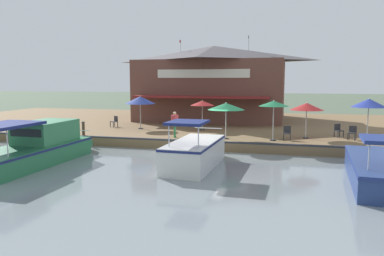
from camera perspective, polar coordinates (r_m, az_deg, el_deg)
ground_plane at (r=22.04m, az=1.90°, el=-3.75°), size 220.00×220.00×0.00m
quay_deck at (r=32.70m, az=6.12°, el=0.33°), size 22.00×56.00×0.60m
quay_edge_fender at (r=22.03m, az=1.97°, el=-2.04°), size 0.20×50.40×0.10m
waterfront_restaurant at (r=35.63m, az=3.31°, el=7.00°), size 11.46×13.57×7.69m
patio_umbrella_far_corner at (r=27.28m, az=1.58°, el=3.80°), size 1.75×1.75×2.19m
patio_umbrella_near_quay_edge at (r=23.15m, az=5.21°, el=3.30°), size 2.29×2.29×2.28m
patio_umbrella_mid_patio_left at (r=24.39m, az=17.08°, el=3.14°), size 2.07×2.07×2.26m
patio_umbrella_mid_patio_right at (r=25.35m, az=25.35°, el=3.46°), size 2.11×2.11×2.54m
patio_umbrella_by_entrance at (r=22.90m, az=12.35°, el=3.64°), size 1.81×1.81×2.44m
patio_umbrella_back_row at (r=28.22m, az=-7.90°, el=4.24°), size 2.26×2.26×2.48m
cafe_chair_far_corner_seat at (r=25.72m, az=21.40°, el=-0.25°), size 0.59×0.59×0.85m
cafe_chair_beside_entrance at (r=24.90m, az=23.25°, el=-0.56°), size 0.56×0.56×0.85m
cafe_chair_under_first_umbrella at (r=29.90m, az=-11.71°, el=1.08°), size 0.60×0.60×0.85m
cafe_chair_back_row_seat at (r=23.48m, az=14.29°, el=-0.63°), size 0.45×0.45×0.85m
person_mid_patio at (r=23.67m, az=-2.64°, el=1.01°), size 0.47×0.47×1.66m
motorboat_second_along at (r=20.68m, az=-21.88°, el=-2.64°), size 8.25×2.65×2.22m
motorboat_outer_channel at (r=18.46m, az=0.87°, el=-3.45°), size 5.93×2.12×2.33m
mooring_post at (r=25.20m, az=-16.22°, el=-0.14°), size 0.22×0.22×0.97m
tree_upstream_bank at (r=40.56m, az=-1.41°, el=8.13°), size 3.82×3.64×6.18m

